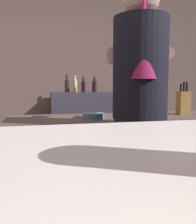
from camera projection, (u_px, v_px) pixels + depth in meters
name	position (u px, v px, depth m)	size (l,w,h in m)	color
wall_back	(71.00, 73.00, 3.43)	(5.20, 0.10, 2.70)	brown
prep_counter	(137.00, 169.00, 2.06)	(2.10, 0.60, 0.90)	#4B3C37
back_shelf	(86.00, 132.00, 3.28)	(0.93, 0.36, 1.08)	#393544
bartender	(140.00, 104.00, 1.52)	(0.49, 0.55, 1.78)	#252B40
knife_block	(183.00, 102.00, 2.12)	(0.10, 0.08, 0.28)	olive
mixing_bowl	(93.00, 116.00, 1.81)	(0.16, 0.16, 0.04)	slate
chefs_knife	(152.00, 116.00, 1.99)	(0.24, 0.03, 0.01)	silver
bottle_vinegar	(83.00, 86.00, 3.11)	(0.06, 0.06, 0.20)	black
bottle_soy	(75.00, 85.00, 3.19)	(0.06, 0.06, 0.24)	#D9C589
bottle_olive_oil	(94.00, 86.00, 3.31)	(0.06, 0.06, 0.22)	black
bottle_hot_sauce	(67.00, 85.00, 3.18)	(0.06, 0.06, 0.24)	black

